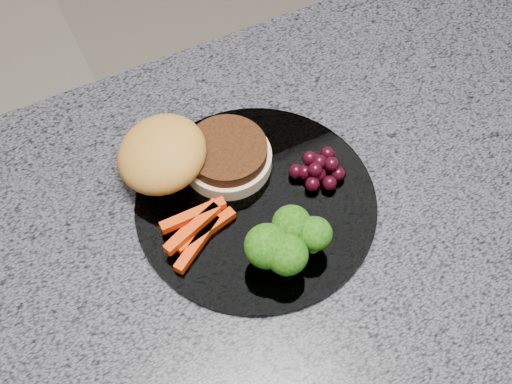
# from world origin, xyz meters

# --- Properties ---
(island_cabinet) EXTENTS (1.20, 0.60, 0.86)m
(island_cabinet) POSITION_xyz_m (0.00, 0.00, 0.43)
(island_cabinet) COLOR #53321C
(island_cabinet) RESTS_ON ground
(countertop) EXTENTS (1.20, 0.60, 0.04)m
(countertop) POSITION_xyz_m (0.00, 0.00, 0.88)
(countertop) COLOR #4F505A
(countertop) RESTS_ON island_cabinet
(plate) EXTENTS (0.26, 0.26, 0.01)m
(plate) POSITION_xyz_m (-0.02, 0.06, 0.90)
(plate) COLOR white
(plate) RESTS_ON countertop
(burger) EXTENTS (0.19, 0.14, 0.05)m
(burger) POSITION_xyz_m (-0.07, 0.13, 0.93)
(burger) COLOR beige
(burger) RESTS_ON plate
(carrot_sticks) EXTENTS (0.08, 0.06, 0.02)m
(carrot_sticks) POSITION_xyz_m (-0.09, 0.05, 0.91)
(carrot_sticks) COLOR red
(carrot_sticks) RESTS_ON plate
(broccoli) EXTENTS (0.09, 0.07, 0.06)m
(broccoli) POSITION_xyz_m (-0.02, -0.02, 0.94)
(broccoli) COLOR olive
(broccoli) RESTS_ON plate
(grape_bunch) EXTENTS (0.06, 0.05, 0.03)m
(grape_bunch) POSITION_xyz_m (0.06, 0.06, 0.92)
(grape_bunch) COLOR black
(grape_bunch) RESTS_ON plate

